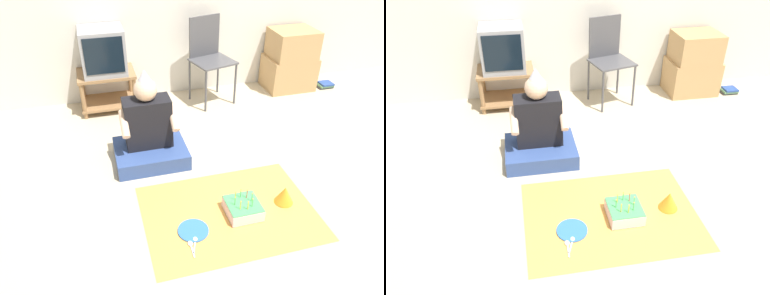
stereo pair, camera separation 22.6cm
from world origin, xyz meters
TOP-DOWN VIEW (x-y plane):
  - ground_plane at (0.00, 0.00)m, footprint 16.00×16.00m
  - tv_stand at (-1.17, 1.90)m, footprint 0.60×0.43m
  - tv at (-1.17, 1.90)m, footprint 0.44×0.42m
  - folding_chair at (-0.05, 1.83)m, footprint 0.51×0.48m
  - cardboard_box_stack at (0.98, 1.86)m, footprint 0.57×0.43m
  - book_pile at (1.44, 1.74)m, footprint 0.19×0.15m
  - person_seated at (-0.91, 0.81)m, footprint 0.62×0.50m
  - party_cloth at (-0.47, -0.04)m, footprint 1.27×0.93m
  - birthday_cake at (-0.38, -0.08)m, footprint 0.25×0.25m
  - party_hat_blue at (-0.03, -0.05)m, footprint 0.14×0.14m
  - paper_plate at (-0.78, -0.16)m, footprint 0.22×0.22m
  - plastic_spoon_near at (-0.79, -0.26)m, footprint 0.07×0.14m
  - plastic_spoon_far at (-0.83, -0.28)m, footprint 0.04×0.15m

SIDE VIEW (x-z plane):
  - ground_plane at x=0.00m, z-range 0.00..0.00m
  - party_cloth at x=-0.47m, z-range 0.00..0.01m
  - paper_plate at x=-0.78m, z-range 0.01..0.02m
  - plastic_spoon_near at x=-0.79m, z-range 0.01..0.02m
  - plastic_spoon_far at x=-0.83m, z-range 0.01..0.02m
  - book_pile at x=1.44m, z-range 0.00..0.06m
  - birthday_cake at x=-0.38m, z-range -0.03..0.14m
  - party_hat_blue at x=-0.03m, z-range 0.01..0.15m
  - tv_stand at x=-1.17m, z-range 0.04..0.46m
  - person_seated at x=-0.91m, z-range -0.17..0.67m
  - cardboard_box_stack at x=0.98m, z-range -0.01..0.70m
  - folding_chair at x=-0.05m, z-range 0.08..1.01m
  - tv at x=-1.17m, z-range 0.42..0.88m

